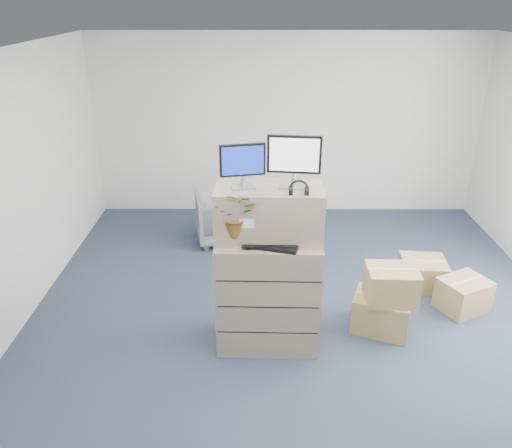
# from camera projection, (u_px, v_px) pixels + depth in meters

# --- Properties ---
(ground) EXTENTS (7.00, 7.00, 0.00)m
(ground) POSITION_uv_depth(u_px,v_px,m) (301.00, 342.00, 5.17)
(ground) COLOR #253143
(ground) RESTS_ON ground
(wall_back) EXTENTS (6.00, 0.02, 2.80)m
(wall_back) POSITION_uv_depth(u_px,v_px,m) (287.00, 126.00, 7.76)
(wall_back) COLOR silver
(wall_back) RESTS_ON ground
(filing_cabinet_lower) EXTENTS (1.02, 0.64, 1.17)m
(filing_cabinet_lower) POSITION_uv_depth(u_px,v_px,m) (268.00, 292.00, 4.96)
(filing_cabinet_lower) COLOR gray
(filing_cabinet_lower) RESTS_ON ground
(filing_cabinet_upper) EXTENTS (1.01, 0.53, 0.50)m
(filing_cabinet_upper) POSITION_uv_depth(u_px,v_px,m) (269.00, 212.00, 4.66)
(filing_cabinet_upper) COLOR gray
(filing_cabinet_upper) RESTS_ON filing_cabinet_lower
(monitor_left) EXTENTS (0.41, 0.20, 0.41)m
(monitor_left) POSITION_uv_depth(u_px,v_px,m) (243.00, 163.00, 4.45)
(monitor_left) COLOR #99999E
(monitor_left) RESTS_ON filing_cabinet_upper
(monitor_right) EXTENTS (0.49, 0.21, 0.48)m
(monitor_right) POSITION_uv_depth(u_px,v_px,m) (294.00, 158.00, 4.46)
(monitor_right) COLOR #99999E
(monitor_right) RESTS_ON filing_cabinet_upper
(headphones) EXTENTS (0.17, 0.02, 0.17)m
(headphones) POSITION_uv_depth(u_px,v_px,m) (299.00, 189.00, 4.39)
(headphones) COLOR black
(headphones) RESTS_ON filing_cabinet_upper
(keyboard) EXTENTS (0.62, 0.39, 0.03)m
(keyboard) POSITION_uv_depth(u_px,v_px,m) (268.00, 244.00, 4.59)
(keyboard) COLOR black
(keyboard) RESTS_ON filing_cabinet_lower
(mouse) EXTENTS (0.13, 0.09, 0.04)m
(mouse) POSITION_uv_depth(u_px,v_px,m) (300.00, 241.00, 4.63)
(mouse) COLOR silver
(mouse) RESTS_ON filing_cabinet_lower
(water_bottle) EXTENTS (0.08, 0.08, 0.26)m
(water_bottle) POSITION_uv_depth(u_px,v_px,m) (277.00, 225.00, 4.69)
(water_bottle) COLOR gray
(water_bottle) RESTS_ON filing_cabinet_lower
(phone_dock) EXTENTS (0.07, 0.06, 0.15)m
(phone_dock) POSITION_uv_depth(u_px,v_px,m) (265.00, 233.00, 4.71)
(phone_dock) COLOR silver
(phone_dock) RESTS_ON filing_cabinet_lower
(external_drive) EXTENTS (0.23, 0.19, 0.06)m
(external_drive) POSITION_uv_depth(u_px,v_px,m) (299.00, 230.00, 4.82)
(external_drive) COLOR black
(external_drive) RESTS_ON filing_cabinet_lower
(tissue_box) EXTENTS (0.30, 0.16, 0.11)m
(tissue_box) POSITION_uv_depth(u_px,v_px,m) (303.00, 225.00, 4.74)
(tissue_box) COLOR #3E9BD3
(tissue_box) RESTS_ON external_drive
(potted_plant) EXTENTS (0.52, 0.55, 0.43)m
(potted_plant) POSITION_uv_depth(u_px,v_px,m) (237.00, 219.00, 4.53)
(potted_plant) COLOR #AAC49E
(potted_plant) RESTS_ON filing_cabinet_lower
(office_chair) EXTENTS (0.88, 0.84, 0.78)m
(office_chair) POSITION_uv_depth(u_px,v_px,m) (224.00, 214.00, 7.17)
(office_chair) COLOR #5F5E63
(office_chair) RESTS_ON ground
(cardboard_boxes) EXTENTS (1.68, 1.44, 0.76)m
(cardboard_boxes) POSITION_uv_depth(u_px,v_px,m) (414.00, 292.00, 5.53)
(cardboard_boxes) COLOR #A1864D
(cardboard_boxes) RESTS_ON ground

